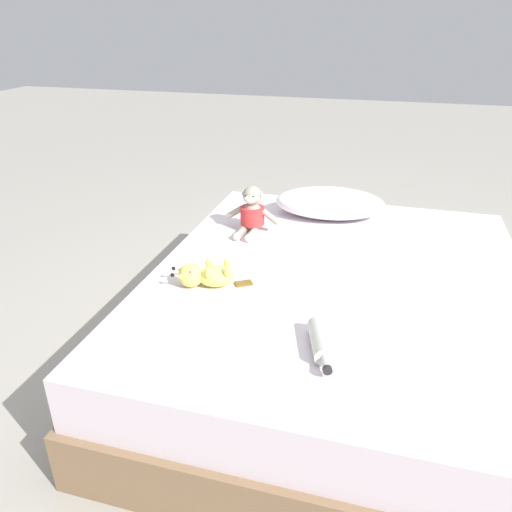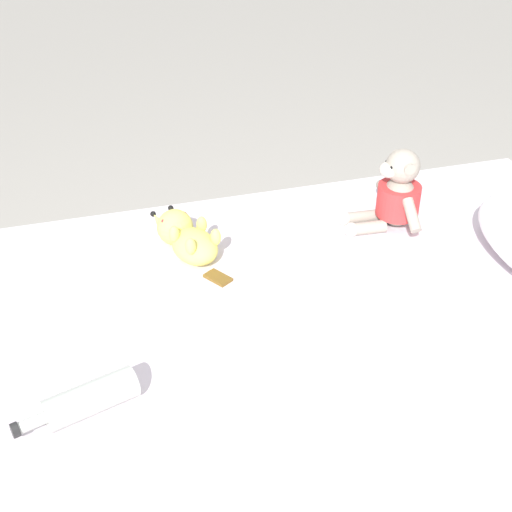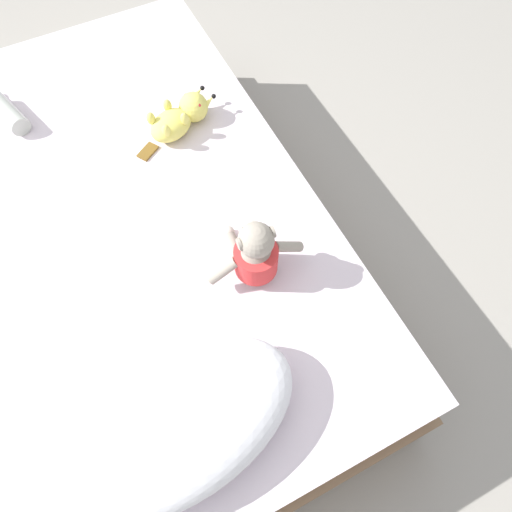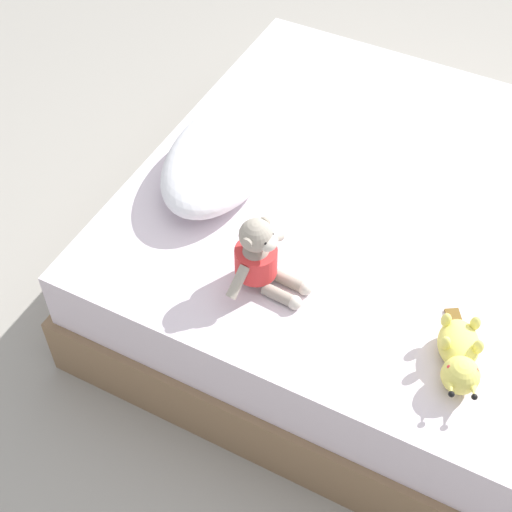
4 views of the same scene
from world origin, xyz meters
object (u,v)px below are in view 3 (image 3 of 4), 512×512
at_px(plush_monkey, 254,253).
at_px(bed, 82,274).
at_px(glass_bottle, 6,112).
at_px(pillow, 180,424).
at_px(plush_yellow_creature, 180,117).

bearing_deg(plush_monkey, bed, -35.96).
bearing_deg(bed, plush_monkey, 144.04).
distance_m(plush_monkey, glass_bottle, 1.03).
height_order(plush_monkey, glass_bottle, plush_monkey).
bearing_deg(bed, pillow, 101.41).
distance_m(bed, pillow, 0.75).
relative_size(bed, plush_monkey, 6.63).
distance_m(pillow, glass_bottle, 1.22).
xyz_separation_m(plush_monkey, plush_yellow_creature, (-0.02, -0.60, -0.05)).
distance_m(bed, plush_yellow_creature, 0.63).
bearing_deg(glass_bottle, pillow, 96.78).
height_order(pillow, plush_monkey, plush_monkey).
distance_m(pillow, plush_yellow_creature, 0.98).
height_order(bed, plush_monkey, plush_monkey).
bearing_deg(glass_bottle, bed, 91.03).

